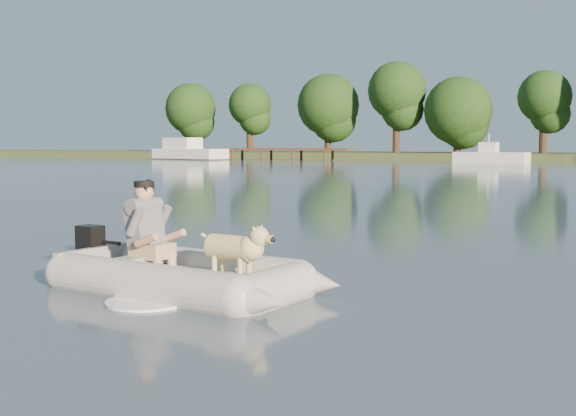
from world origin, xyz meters
The scene contains 9 objects.
water centered at (0.00, 0.00, 0.00)m, with size 160.00×160.00×0.00m, color slate.
shore_bank centered at (0.00, 62.00, 0.25)m, with size 160.00×12.00×0.70m, color #47512D.
dock centered at (-26.00, 52.00, 0.52)m, with size 18.00×2.00×1.04m, color #4C331E, non-canonical shape.
dinghy centered at (0.10, 0.12, 0.51)m, with size 4.12×2.85×1.22m, color #ABAAA5, non-canonical shape.
man centered at (-0.49, 0.26, 0.68)m, with size 0.63×0.54×0.94m, color slate, non-canonical shape.
dog centered at (0.67, 0.08, 0.45)m, with size 0.81×0.29×0.54m, color tan, non-canonical shape.
outboard_motor centered at (-1.33, 0.34, 0.27)m, with size 0.36×0.25×0.69m, color black, non-canonical shape.
cabin_cruiser centered at (-31.38, 49.21, 1.00)m, with size 7.65×2.73×2.37m, color white, non-canonical shape.
motorboat centered at (-4.74, 48.71, 1.05)m, with size 5.47×2.10×2.32m, color white, non-canonical shape.
Camera 1 is at (4.20, -6.15, 1.54)m, focal length 45.00 mm.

